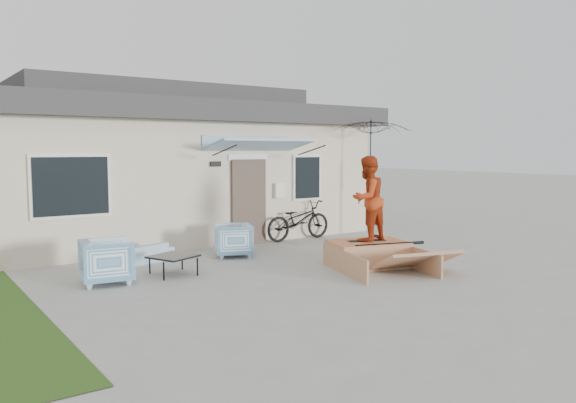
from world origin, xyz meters
TOP-DOWN VIEW (x-y plane):
  - ground at (0.00, 0.00)m, footprint 90.00×90.00m
  - house at (0.00, 7.99)m, footprint 10.80×8.49m
  - loveseat at (-2.00, 3.79)m, footprint 1.37×0.76m
  - armchair_left at (-3.17, 2.38)m, footprint 0.91×0.95m
  - armchair_right at (-0.12, 3.28)m, footprint 0.97×1.00m
  - coffee_table at (-1.95, 2.34)m, footprint 0.97×0.97m
  - bicycle at (2.40, 4.30)m, footprint 1.97×0.72m
  - patio_umbrella at (4.38, 3.69)m, footprint 2.43×2.31m
  - skate_ramp at (1.56, 0.81)m, footprint 1.99×2.33m
  - skateboard at (1.58, 0.86)m, footprint 0.79×0.43m
  - skater at (1.58, 0.86)m, footprint 0.93×0.78m

SIDE VIEW (x-z plane):
  - ground at x=0.00m, z-range 0.00..0.00m
  - coffee_table at x=-1.95m, z-range 0.00..0.37m
  - skate_ramp at x=1.56m, z-range 0.00..0.50m
  - loveseat at x=-2.00m, z-range 0.00..0.52m
  - armchair_right at x=-0.12m, z-range 0.00..0.80m
  - armchair_left at x=-3.17m, z-range 0.00..0.86m
  - skateboard at x=1.58m, z-range 0.50..0.54m
  - bicycle at x=2.40m, z-range 0.00..1.25m
  - skater at x=1.58m, z-range 0.54..2.24m
  - patio_umbrella at x=4.38m, z-range 0.65..2.85m
  - house at x=0.00m, z-range -0.11..3.99m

